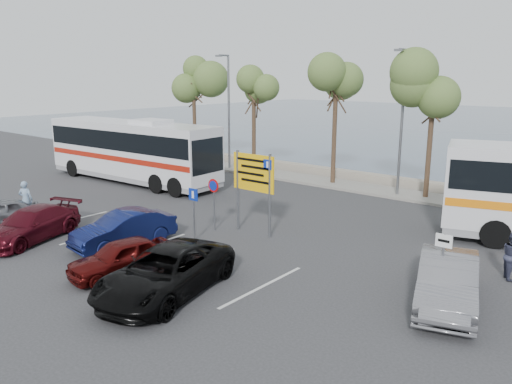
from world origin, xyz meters
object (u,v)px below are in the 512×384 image
Objects in this scene: car_blue at (124,229)px; car_maroon at (31,225)px; car_silver_b at (447,281)px; pedestrian_near at (26,200)px; coach_bus_left at (132,152)px; suv_black at (166,272)px; street_lamp_right at (402,116)px; street_lamp_left at (228,106)px; direction_sign at (253,179)px; car_red at (122,257)px.

car_blue is 4.12m from car_maroon.
car_silver_b is at bearing -0.94° from car_maroon.
pedestrian_near reaches higher than car_blue.
pedestrian_near is (-19.00, -3.50, 0.14)m from car_silver_b.
coach_bus_left reaches higher than suv_black.
street_lamp_right is 1.88× the size of car_blue.
pedestrian_near is at bearing 172.79° from car_silver_b.
street_lamp_left is 17.39m from car_blue.
coach_bus_left is at bearing 133.16° from suv_black.
street_lamp_left is 13.00m from street_lamp_right.
car_maroon is 2.54× the size of pedestrian_near.
car_blue is (-5.00, -14.94, -3.90)m from street_lamp_right.
street_lamp_right is at bearing 25.08° from coach_bus_left.
coach_bus_left reaches higher than car_blue.
direction_sign reaches higher than car_maroon.
car_silver_b is at bearing 21.09° from suv_black.
street_lamp_right is 17.46m from car_red.
pedestrian_near is (-3.44, 1.50, 0.24)m from car_maroon.
street_lamp_right reaches higher than coach_bus_left.
car_maroon is 0.88× the size of suv_black.
coach_bus_left is at bearing 104.03° from car_maroon.
car_maroon is (4.44, -17.02, -3.92)m from street_lamp_left.
street_lamp_right is 16.78m from coach_bus_left.
suv_black is at bearing -90.40° from street_lamp_right.
car_red is at bearing 136.72° from pedestrian_near.
car_maroon is at bearing 120.98° from pedestrian_near.
car_blue is at bearing 144.91° from suv_black.
car_maroon is (-3.56, -2.08, -0.03)m from car_blue.
suv_black is 1.13× the size of car_silver_b.
street_lamp_left is 1.72× the size of car_maroon.
coach_bus_left is at bearing 152.22° from car_red.
car_red is 2.40m from suv_black.
direction_sign is at bearing 26.83° from car_maroon.
car_blue is (8.00, -14.94, -3.90)m from street_lamp_left.
car_red is (6.04, 0.20, -0.04)m from car_maroon.
car_silver_b is 2.57× the size of pedestrian_near.
direction_sign is 5.77m from car_blue.
suv_black is (12.88, -16.89, -3.86)m from street_lamp_left.
car_blue is 1.15× the size of car_red.
street_lamp_left is 20.21m from car_red.
direction_sign is at bearing 95.77° from car_red.
coach_bus_left is 2.52× the size of suv_black.
street_lamp_right reaches higher than pedestrian_near.
car_maroon is 16.34m from car_silver_b.
car_red is 0.70× the size of suv_black.
street_lamp_left is at bearing -121.78° from pedestrian_near.
coach_bus_left reaches higher than car_silver_b.
street_lamp_right is 0.60× the size of coach_bus_left.
street_lamp_right reaches higher than direction_sign.
direction_sign is 0.85× the size of car_blue.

